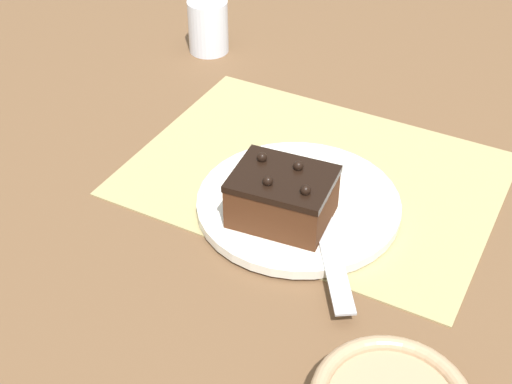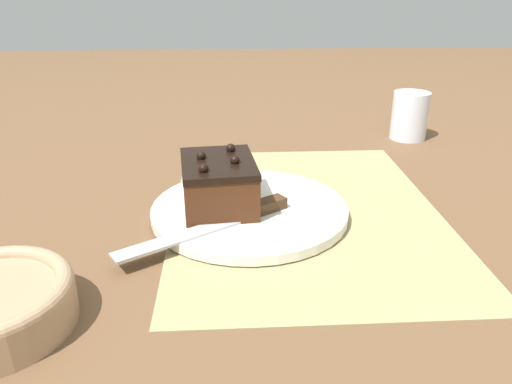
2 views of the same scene
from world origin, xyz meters
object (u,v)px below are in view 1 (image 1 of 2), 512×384
(cake_plate, at_px, (298,204))
(drinking_glass, at_px, (208,26))
(serving_knife, at_px, (323,216))
(chocolate_cake, at_px, (282,196))

(cake_plate, distance_m, drinking_glass, 0.44)
(cake_plate, height_order, serving_knife, serving_knife)
(serving_knife, bearing_deg, drinking_glass, -75.69)
(cake_plate, distance_m, chocolate_cake, 0.05)
(drinking_glass, bearing_deg, serving_knife, 137.02)
(cake_plate, xyz_separation_m, drinking_glass, (0.31, -0.31, 0.03))
(chocolate_cake, bearing_deg, drinking_glass, -48.36)
(serving_knife, bearing_deg, chocolate_cake, -10.59)
(cake_plate, bearing_deg, serving_knife, 154.02)
(serving_knife, relative_size, drinking_glass, 2.28)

